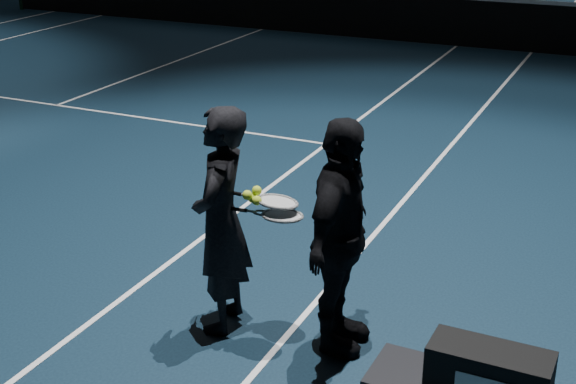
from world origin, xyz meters
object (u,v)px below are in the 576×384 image
object	(u,v)px
player_a	(221,221)
racket_lower	(282,216)
racket_upper	(277,202)
racket_bag	(489,371)
tennis_balls	(255,197)
player_b	(340,237)

from	to	relation	value
player_a	racket_lower	world-z (taller)	player_a
racket_upper	racket_bag	bearing A→B (deg)	-32.76
racket_bag	racket_upper	distance (m)	1.80
tennis_balls	racket_upper	bearing A→B (deg)	19.64
player_a	racket_lower	size ratio (longest dim) A/B	2.41
racket_lower	tennis_balls	bearing A→B (deg)	178.53
racket_bag	player_a	size ratio (longest dim) A/B	0.40
racket_bag	tennis_balls	xyz separation A→B (m)	(-1.74, 0.62, 0.50)
player_a	racket_upper	world-z (taller)	player_a
player_a	racket_bag	bearing A→B (deg)	62.08
player_b	player_a	bearing A→B (deg)	92.53
player_a	tennis_balls	xyz separation A→B (m)	(0.25, 0.03, 0.21)
racket_bag	player_a	distance (m)	2.10
player_a	player_b	xyz separation A→B (m)	(0.85, 0.09, 0.00)
racket_upper	tennis_balls	world-z (taller)	tennis_balls
racket_bag	racket_lower	xyz separation A→B (m)	(-1.55, 0.64, 0.39)
racket_bag	tennis_balls	size ratio (longest dim) A/B	5.53
player_a	player_b	size ratio (longest dim) A/B	1.00
racket_upper	tennis_balls	xyz separation A→B (m)	(-0.14, -0.05, 0.03)
player_a	racket_lower	distance (m)	0.46
racket_lower	racket_upper	bearing A→B (deg)	141.34
tennis_balls	player_b	bearing A→B (deg)	5.58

